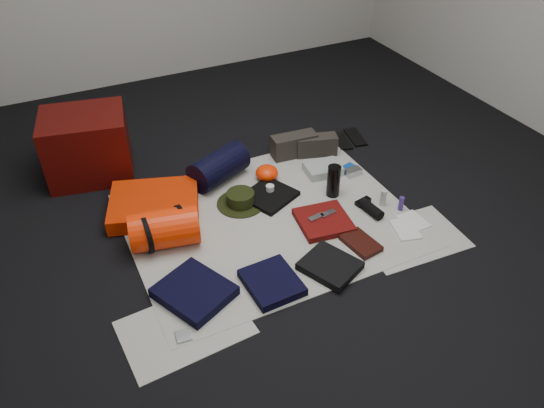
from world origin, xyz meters
name	(u,v)px	position (x,y,z in m)	size (l,w,h in m)	color
floor	(269,221)	(0.00, 0.00, -0.01)	(4.50, 4.50, 0.02)	black
newspaper_mat	(269,219)	(0.00, 0.00, 0.00)	(1.60, 1.30, 0.01)	beige
newspaper_sheet_front_left	(185,327)	(-0.70, -0.55, 0.00)	(0.58, 0.40, 0.00)	beige
newspaper_sheet_front_right	(411,238)	(0.65, -0.50, 0.00)	(0.58, 0.40, 0.00)	beige
red_cabinet	(87,145)	(-0.83, 0.95, 0.21)	(0.51, 0.43, 0.43)	#440704
sleeping_pad	(154,204)	(-0.58, 0.37, 0.05)	(0.51, 0.42, 0.09)	red
stuff_sack	(164,229)	(-0.60, 0.05, 0.11)	(0.22, 0.22, 0.37)	#F82B04
sack_strap_left	(146,234)	(-0.70, 0.05, 0.11)	(0.22, 0.22, 0.03)	black
sack_strap_right	(182,224)	(-0.50, 0.05, 0.11)	(0.22, 0.22, 0.03)	black
navy_duffel	(219,167)	(-0.11, 0.50, 0.11)	(0.20, 0.20, 0.39)	black
boonie_brim	(241,203)	(-0.09, 0.21, 0.01)	(0.29, 0.29, 0.01)	black
boonie_crown	(241,198)	(-0.09, 0.21, 0.05)	(0.17, 0.17, 0.07)	black
hiking_boot_left	(294,145)	(0.46, 0.56, 0.08)	(0.31, 0.12, 0.15)	#2D2923
hiking_boot_right	(316,145)	(0.61, 0.50, 0.08)	(0.28, 0.10, 0.14)	#2D2923
flip_flop_left	(342,141)	(0.86, 0.57, 0.01)	(0.09, 0.24, 0.01)	black
flip_flop_right	(355,137)	(0.98, 0.58, 0.01)	(0.09, 0.25, 0.01)	black
trousers_navy_a	(194,292)	(-0.59, -0.38, 0.03)	(0.30, 0.34, 0.05)	black
trousers_navy_b	(272,282)	(-0.22, -0.49, 0.03)	(0.25, 0.29, 0.05)	black
trousers_charcoal	(330,266)	(0.11, -0.51, 0.03)	(0.24, 0.28, 0.04)	black
black_tshirt	(269,196)	(0.10, 0.19, 0.02)	(0.29, 0.27, 0.03)	black
red_shirt	(324,221)	(0.27, -0.18, 0.03)	(0.29, 0.29, 0.04)	#5A0B09
orange_stuff_sack	(267,173)	(0.17, 0.38, 0.05)	(0.15, 0.15, 0.10)	#F82B04
first_aid_pouch	(323,169)	(0.53, 0.28, 0.03)	(0.23, 0.17, 0.06)	#949C96
water_bottle	(334,181)	(0.46, 0.05, 0.11)	(0.08, 0.08, 0.21)	black
speaker	(371,209)	(0.57, -0.22, 0.04)	(0.06, 0.06, 0.16)	black
compact_camera	(353,172)	(0.70, 0.18, 0.03)	(0.10, 0.06, 0.04)	#ACACB0
cyan_case	(348,169)	(0.69, 0.23, 0.02)	(0.10, 0.07, 0.03)	navy
toiletry_purple	(401,204)	(0.75, -0.26, 0.05)	(0.03, 0.03, 0.09)	navy
toiletry_clear	(383,198)	(0.68, -0.18, 0.06)	(0.04, 0.04, 0.10)	#A5AAA6
paperback_book	(361,243)	(0.36, -0.43, 0.02)	(0.14, 0.22, 0.03)	black
map_booklet	(405,229)	(0.66, -0.43, 0.01)	(0.13, 0.19, 0.01)	silver
map_printout	(413,221)	(0.75, -0.39, 0.01)	(0.13, 0.17, 0.01)	silver
sunglasses	(363,202)	(0.58, -0.12, 0.02)	(0.10, 0.04, 0.03)	black
key_cluster	(184,336)	(-0.72, -0.60, 0.01)	(0.07, 0.07, 0.01)	#ACACB0
tape_roll	(270,188)	(0.12, 0.22, 0.05)	(0.05, 0.05, 0.04)	beige
energy_bar_a	(316,217)	(0.23, -0.16, 0.05)	(0.10, 0.04, 0.01)	#ACACB0
energy_bar_b	(328,214)	(0.31, -0.16, 0.05)	(0.10, 0.04, 0.01)	#ACACB0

